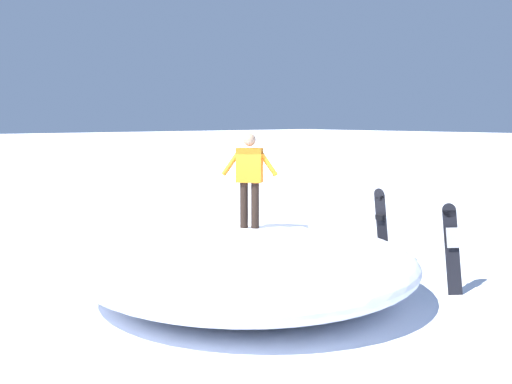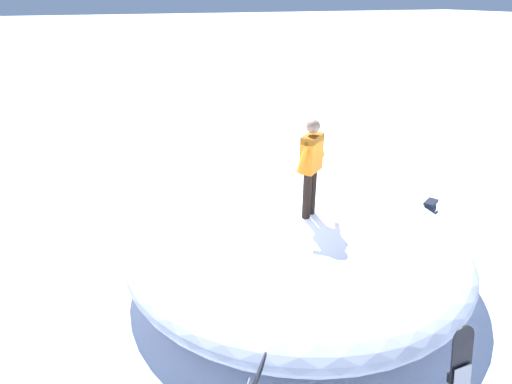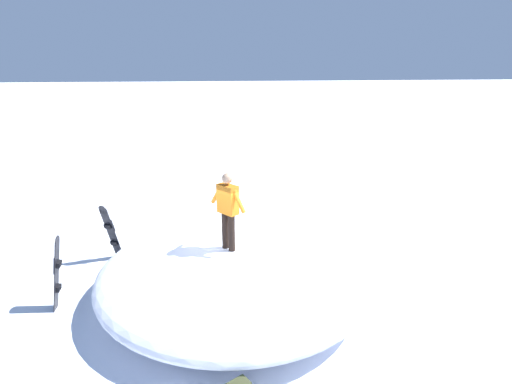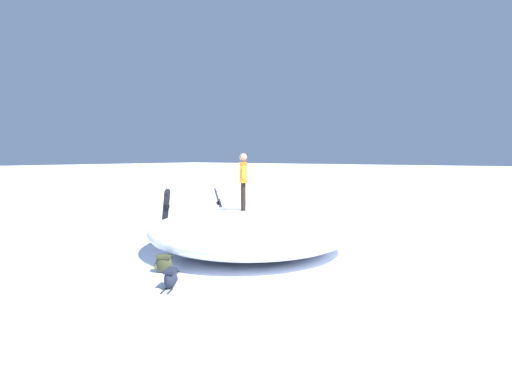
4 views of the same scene
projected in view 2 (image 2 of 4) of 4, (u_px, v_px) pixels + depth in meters
The scene contains 5 objects.
ground at pixel (292, 281), 7.58m from camera, with size 240.00×240.00×0.00m, color white.
snow_mound at pixel (296, 243), 7.63m from camera, with size 5.90×5.92×1.19m, color white.
snowboarder_standing at pixel (311, 163), 6.91m from camera, with size 0.85×0.68×1.66m.
backpack_near at pixel (429, 209), 9.67m from camera, with size 0.69×0.49×0.41m.
backpack_far at pixel (439, 235), 8.61m from camera, with size 0.48×0.61×0.42m.
Camera 2 is at (2.95, 5.52, 4.60)m, focal length 30.13 mm.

